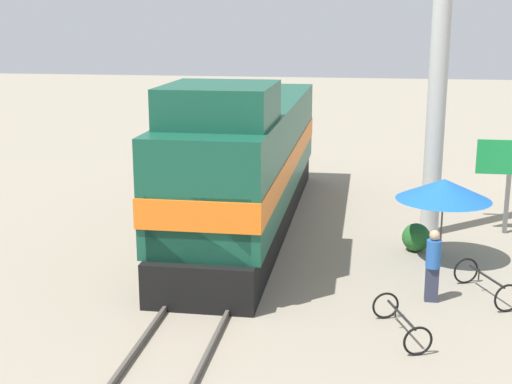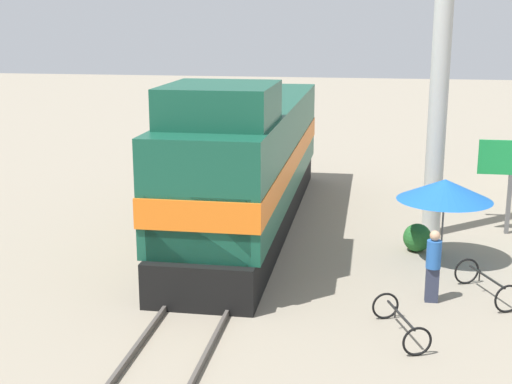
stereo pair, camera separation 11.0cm
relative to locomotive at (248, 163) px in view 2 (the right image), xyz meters
The scene contains 11 objects.
ground_plane 3.15m from the locomotive, 90.00° to the right, with size 120.00×120.00×0.00m, color gray.
rail_near 3.18m from the locomotive, 106.92° to the right, with size 0.08×29.53×0.15m, color #4C4742.
rail_far 3.18m from the locomotive, 73.08° to the right, with size 0.08×29.53×0.15m, color #4C4742.
locomotive is the anchor object (origin of this frame).
utility_pole 5.96m from the locomotive, ahead, with size 1.80×0.55×8.07m.
vendor_umbrella 6.10m from the locomotive, 21.26° to the right, with size 2.52×2.52×2.30m.
billboard_sign 7.95m from the locomotive, ahead, with size 1.99×0.12×2.88m.
shrub_cluster 5.55m from the locomotive, 15.07° to the right, with size 0.80×0.80×0.80m, color #236028.
person_bystander 7.39m from the locomotive, 44.11° to the right, with size 0.34×0.34×1.73m.
bicycle 8.19m from the locomotive, 35.37° to the right, with size 1.33×1.98×0.67m.
bicycle_spare 8.57m from the locomotive, 57.86° to the right, with size 1.18×1.94×0.61m.
Camera 2 is at (3.75, -18.71, 6.46)m, focal length 50.00 mm.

